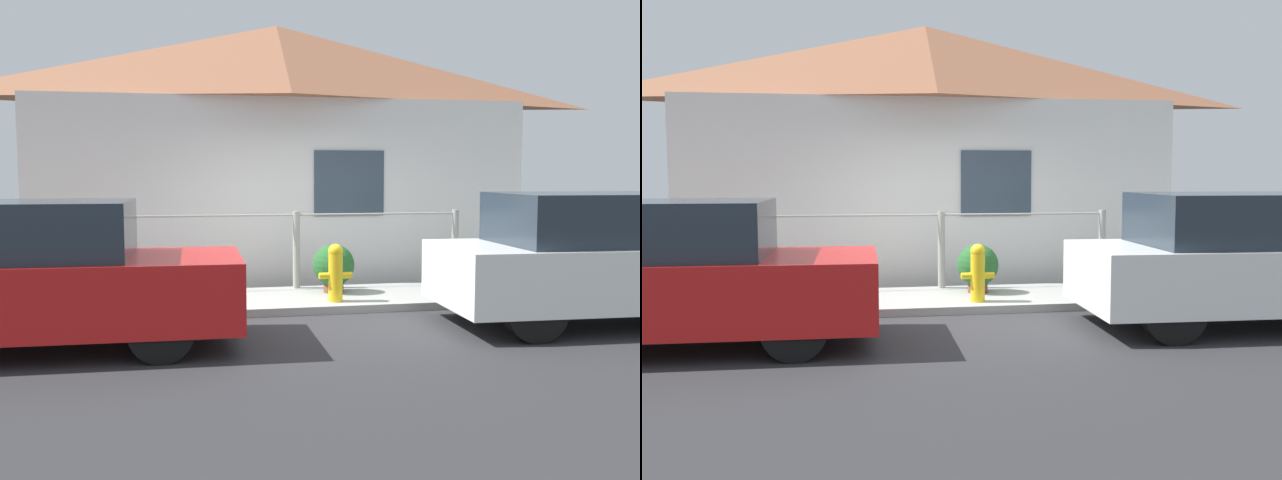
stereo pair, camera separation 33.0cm
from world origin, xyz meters
TOP-DOWN VIEW (x-y plane):
  - ground_plane at (0.00, 0.00)m, footprint 60.00×60.00m
  - sidewalk at (0.00, 0.82)m, footprint 24.00×1.64m
  - house at (0.00, 3.24)m, footprint 8.08×2.23m
  - fence at (0.00, 1.49)m, footprint 4.90×0.10m
  - car_left at (-3.12, -1.13)m, footprint 4.11×1.75m
  - car_right at (3.07, -1.13)m, footprint 3.80×1.83m
  - fire_hydrant at (0.31, 0.33)m, footprint 0.43×0.19m
  - potted_plant_near_hydrant at (0.44, 1.02)m, footprint 0.57×0.57m
  - potted_plant_by_fence at (-3.27, 1.03)m, footprint 0.47×0.47m

SIDE VIEW (x-z plane):
  - ground_plane at x=0.00m, z-range 0.00..0.00m
  - sidewalk at x=0.00m, z-range 0.00..0.10m
  - potted_plant_by_fence at x=-3.27m, z-range 0.15..0.74m
  - potted_plant_near_hydrant at x=0.44m, z-range 0.13..0.80m
  - fire_hydrant at x=0.31m, z-range 0.12..0.86m
  - fence at x=0.00m, z-range 0.16..1.26m
  - car_left at x=-3.12m, z-range -0.01..1.46m
  - car_right at x=3.07m, z-range 0.00..1.51m
  - house at x=0.00m, z-range 1.22..5.36m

